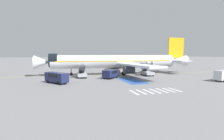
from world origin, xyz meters
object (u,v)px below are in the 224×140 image
Objects in this scene: airliner at (117,62)px; service_van_1 at (57,77)px; ground_crew_1 at (105,73)px; boarding_stairs_forward at (82,74)px; ground_crew_0 at (119,72)px; service_van_2 at (111,73)px; boarding_stairs_aft at (147,72)px; fuel_tanker at (121,64)px.

service_van_1 is (-16.30, -11.36, -2.40)m from airliner.
boarding_stairs_forward is at bearing -51.05° from ground_crew_1.
ground_crew_0 is at bearing 113.06° from ground_crew_1.
boarding_stairs_forward reaches higher than service_van_2.
service_van_2 is 2.63× the size of ground_crew_1.
boarding_stairs_forward is 7.32m from service_van_2.
ground_crew_1 is at bearing 6.62° from boarding_stairs_forward.
service_van_1 reaches higher than ground_crew_0.
ground_crew_1 is (5.97, 0.39, 0.04)m from boarding_stairs_forward.
boarding_stairs_aft is 11.35m from service_van_2.
fuel_tanker is at bearing 54.79° from boarding_stairs_forward.
boarding_stairs_aft reaches higher than fuel_tanker.
boarding_stairs_aft is 3.04× the size of ground_crew_1.
service_van_1 is 12.83m from service_van_2.
airliner is 21.69m from fuel_tanker.
boarding_stairs_forward is 1.00× the size of boarding_stairs_aft.
fuel_tanker is at bearing 14.39° from service_van_1.
fuel_tanker is at bearing -68.18° from service_van_2.
airliner is 8.82m from service_van_2.
boarding_stairs_aft is at bearing -2.24° from fuel_tanker.
airliner is 8.30× the size of service_van_1.
ground_crew_0 is at bearing -87.89° from service_van_2.
airliner is 8.34× the size of boarding_stairs_forward.
service_van_1 is at bearing 127.76° from airliner.
service_van_1 is at bearing -6.28° from ground_crew_0.
boarding_stairs_forward is 9.48m from ground_crew_0.
airliner is at bearing -21.60° from fuel_tanker.
service_van_1 reaches higher than service_van_2.
service_van_1 is 16.90m from ground_crew_0.
boarding_stairs_aft is 7.95m from ground_crew_0.
boarding_stairs_forward is 0.50× the size of fuel_tanker.
boarding_stairs_forward is 30.29m from fuel_tanker.
ground_crew_0 is at bearing -20.11° from fuel_tanker.
boarding_stairs_forward is 3.04× the size of ground_crew_1.
airliner is at bearing 162.61° from ground_crew_1.
service_van_2 is at bearing -23.45° from fuel_tanker.
airliner is 25.31× the size of ground_crew_1.
boarding_stairs_aft reaches higher than service_van_2.
ground_crew_1 is at bearing 130.28° from airliner.
airliner is 9.63× the size of service_van_2.
boarding_stairs_aft is 11.50m from ground_crew_1.
ground_crew_1 is at bearing -38.14° from service_van_2.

